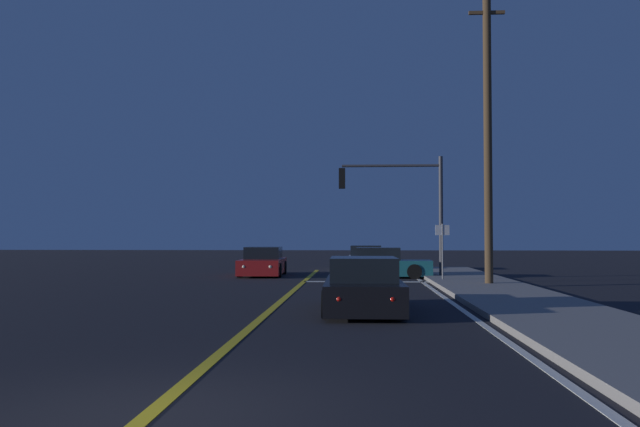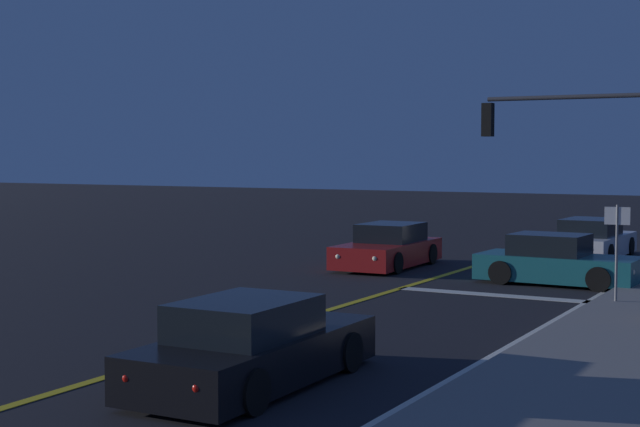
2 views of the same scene
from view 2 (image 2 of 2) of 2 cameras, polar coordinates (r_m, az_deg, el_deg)
sidewalk_right at (r=14.02m, az=14.23°, el=-10.61°), size 3.20×39.09×0.15m
lane_line_center at (r=16.92m, az=-8.29°, el=-8.33°), size 0.20×36.91×0.01m
lane_line_edge_right at (r=14.60m, az=7.08°, el=-10.24°), size 0.16×36.91×0.01m
stop_bar at (r=24.00m, az=10.39°, el=-4.81°), size 5.03×0.50×0.01m
car_following_oncoming_teal at (r=26.32m, az=13.93°, el=-2.86°), size 4.29×2.03×1.34m
car_far_approaching_red at (r=29.44m, az=4.10°, el=-2.08°), size 2.07×4.64×1.34m
car_mid_block_white at (r=33.08m, az=15.93°, el=-1.59°), size 2.09×4.73×1.34m
car_parked_curb_black at (r=14.48m, az=-4.04°, el=-7.99°), size 1.97×4.72×1.34m
traffic_signal_near_right at (r=25.52m, az=15.56°, el=3.75°), size 4.56×0.28×5.35m
street_sign_corner at (r=22.56m, az=17.31°, el=-1.43°), size 0.56×0.09×2.34m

